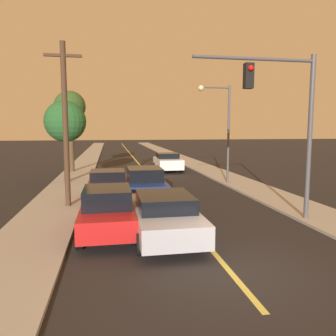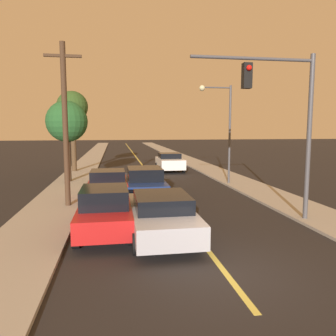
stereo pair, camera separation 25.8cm
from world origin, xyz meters
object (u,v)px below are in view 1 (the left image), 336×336
Objects in this scene: car_far_oncoming at (168,162)px; tree_left_near at (65,122)px; utility_pole_left at (65,122)px; traffic_signal_mast at (285,109)px; car_near_lane_front at (164,214)px; streetlamp_right at (221,119)px; car_outer_lane_front at (107,210)px; tree_left_far at (70,108)px; car_near_lane_second at (144,183)px; car_outer_lane_second at (108,185)px.

tree_left_near is at bearing 32.06° from car_far_oncoming.
traffic_signal_mast is at bearing -24.07° from utility_pole_left.
utility_pole_left is at bearing -82.76° from tree_left_near.
car_near_lane_front is 1.24× the size of car_far_oncoming.
traffic_signal_mast is 8.61m from streetlamp_right.
utility_pole_left is at bearing 60.63° from car_far_oncoming.
car_outer_lane_front is 0.70× the size of traffic_signal_mast.
tree_left_far is at bearing 142.18° from streetlamp_right.
traffic_signal_mast is at bearing -49.58° from tree_left_near.
streetlamp_right is (2.13, -7.12, 3.38)m from car_far_oncoming.
car_near_lane_second is 7.03m from streetlamp_right.
car_outer_lane_second is at bearing 107.49° from car_near_lane_front.
car_near_lane_second is 0.74× the size of tree_left_far.
utility_pole_left is (-8.39, 3.75, -0.45)m from traffic_signal_mast.
car_outer_lane_front is at bearing -90.00° from car_outer_lane_second.
streetlamp_right reaches higher than tree_left_near.
car_outer_lane_second is at bearing -153.24° from streetlamp_right.
car_far_oncoming is at bearing 65.15° from car_outer_lane_second.
car_outer_lane_front is (-1.86, 0.63, 0.06)m from car_near_lane_front.
car_outer_lane_second is (-1.86, 5.91, 0.03)m from car_near_lane_front.
streetlamp_right is 0.95× the size of tree_left_far.
utility_pole_left reaches higher than car_outer_lane_front.
car_far_oncoming is at bearing 72.78° from car_outer_lane_front.
car_near_lane_front is at bearing -51.81° from utility_pole_left.
streetlamp_right is at bearing 28.66° from utility_pole_left.
car_near_lane_front is 6.01m from traffic_signal_mast.
car_near_lane_second is 0.91× the size of tree_left_near.
car_near_lane_second is 1.21× the size of car_far_oncoming.
utility_pole_left is 12.78m from tree_left_far.
car_outer_lane_second is 0.63× the size of streetlamp_right.
tree_left_far is (-10.05, 7.81, 1.07)m from streetlamp_right.
traffic_signal_mast reaches higher than car_near_lane_second.
tree_left_near reaches higher than car_near_lane_front.
utility_pole_left is (-3.65, -1.54, 3.07)m from car_near_lane_second.
tree_left_far is (-0.28, 5.47, 1.23)m from tree_left_near.
car_outer_lane_front reaches higher than car_near_lane_front.
car_outer_lane_front is 11.94m from tree_left_near.
traffic_signal_mast is at bearing 10.59° from car_near_lane_front.
car_far_oncoming is (4.95, 15.97, -0.02)m from car_outer_lane_front.
car_outer_lane_front is at bearing 72.78° from car_far_oncoming.
traffic_signal_mast is at bearing -48.10° from car_near_lane_second.
tree_left_near is (-0.91, 7.18, 0.14)m from utility_pole_left.
streetlamp_right is at bearing -37.82° from tree_left_far.
car_outer_lane_front is 5.28m from car_outer_lane_second.
car_far_oncoming is at bearing 32.06° from tree_left_near.
utility_pole_left is (-6.74, -11.97, 3.09)m from car_far_oncoming.
tree_left_far is (-2.97, 11.38, 4.46)m from car_outer_lane_second.
car_outer_lane_second is 3.79m from utility_pole_left.
utility_pole_left reaches higher than car_near_lane_front.
car_near_lane_front is 1.02× the size of car_near_lane_second.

